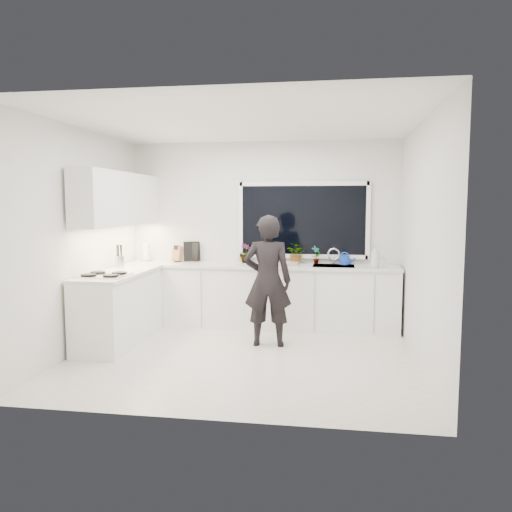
# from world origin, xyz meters

# --- Properties ---
(floor) EXTENTS (4.00, 3.50, 0.02)m
(floor) POSITION_xyz_m (0.00, 0.00, -0.01)
(floor) COLOR beige
(floor) RESTS_ON ground
(wall_back) EXTENTS (4.00, 0.02, 2.70)m
(wall_back) POSITION_xyz_m (0.00, 1.76, 1.35)
(wall_back) COLOR white
(wall_back) RESTS_ON ground
(wall_left) EXTENTS (0.02, 3.50, 2.70)m
(wall_left) POSITION_xyz_m (-2.01, 0.00, 1.35)
(wall_left) COLOR white
(wall_left) RESTS_ON ground
(wall_right) EXTENTS (0.02, 3.50, 2.70)m
(wall_right) POSITION_xyz_m (2.01, 0.00, 1.35)
(wall_right) COLOR white
(wall_right) RESTS_ON ground
(ceiling) EXTENTS (4.00, 3.50, 0.02)m
(ceiling) POSITION_xyz_m (0.00, 0.00, 2.71)
(ceiling) COLOR white
(ceiling) RESTS_ON wall_back
(window) EXTENTS (1.80, 0.02, 1.00)m
(window) POSITION_xyz_m (0.60, 1.73, 1.55)
(window) COLOR black
(window) RESTS_ON wall_back
(base_cabinets_back) EXTENTS (3.92, 0.58, 0.88)m
(base_cabinets_back) POSITION_xyz_m (0.00, 1.45, 0.44)
(base_cabinets_back) COLOR white
(base_cabinets_back) RESTS_ON floor
(base_cabinets_left) EXTENTS (0.58, 1.60, 0.88)m
(base_cabinets_left) POSITION_xyz_m (-1.67, 0.35, 0.44)
(base_cabinets_left) COLOR white
(base_cabinets_left) RESTS_ON floor
(countertop_back) EXTENTS (3.94, 0.62, 0.04)m
(countertop_back) POSITION_xyz_m (0.00, 1.44, 0.90)
(countertop_back) COLOR silver
(countertop_back) RESTS_ON base_cabinets_back
(countertop_left) EXTENTS (0.62, 1.60, 0.04)m
(countertop_left) POSITION_xyz_m (-1.67, 0.35, 0.90)
(countertop_left) COLOR silver
(countertop_left) RESTS_ON base_cabinets_left
(upper_cabinets) EXTENTS (0.34, 2.10, 0.70)m
(upper_cabinets) POSITION_xyz_m (-1.79, 0.70, 1.85)
(upper_cabinets) COLOR white
(upper_cabinets) RESTS_ON wall_left
(sink) EXTENTS (0.58, 0.42, 0.14)m
(sink) POSITION_xyz_m (1.05, 1.45, 0.87)
(sink) COLOR silver
(sink) RESTS_ON countertop_back
(faucet) EXTENTS (0.03, 0.03, 0.22)m
(faucet) POSITION_xyz_m (1.05, 1.65, 1.03)
(faucet) COLOR silver
(faucet) RESTS_ON countertop_back
(stovetop) EXTENTS (0.56, 0.48, 0.03)m
(stovetop) POSITION_xyz_m (-1.69, -0.00, 0.94)
(stovetop) COLOR black
(stovetop) RESTS_ON countertop_left
(person) EXTENTS (0.63, 0.43, 1.65)m
(person) POSITION_xyz_m (0.23, 0.52, 0.83)
(person) COLOR black
(person) RESTS_ON floor
(pizza_tray) EXTENTS (0.51, 0.38, 0.03)m
(pizza_tray) POSITION_xyz_m (0.32, 1.42, 0.94)
(pizza_tray) COLOR silver
(pizza_tray) RESTS_ON countertop_back
(pizza) EXTENTS (0.47, 0.33, 0.01)m
(pizza) POSITION_xyz_m (0.32, 1.42, 0.95)
(pizza) COLOR #B52E18
(pizza) RESTS_ON pizza_tray
(watering_can) EXTENTS (0.18, 0.18, 0.13)m
(watering_can) POSITION_xyz_m (1.21, 1.61, 0.98)
(watering_can) COLOR blue
(watering_can) RESTS_ON countertop_back
(paper_towel_roll) EXTENTS (0.14, 0.14, 0.26)m
(paper_towel_roll) POSITION_xyz_m (-1.75, 1.55, 1.05)
(paper_towel_roll) COLOR white
(paper_towel_roll) RESTS_ON countertop_back
(knife_block) EXTENTS (0.15, 0.13, 0.22)m
(knife_block) POSITION_xyz_m (-1.28, 1.59, 1.03)
(knife_block) COLOR #A2834B
(knife_block) RESTS_ON countertop_back
(utensil_crock) EXTENTS (0.17, 0.17, 0.16)m
(utensil_crock) POSITION_xyz_m (-1.85, 0.80, 1.00)
(utensil_crock) COLOR #B1B1B6
(utensil_crock) RESTS_ON countertop_left
(picture_frame_large) EXTENTS (0.21, 0.10, 0.28)m
(picture_frame_large) POSITION_xyz_m (-1.08, 1.69, 1.06)
(picture_frame_large) COLOR black
(picture_frame_large) RESTS_ON countertop_back
(picture_frame_small) EXTENTS (0.24, 0.12, 0.30)m
(picture_frame_small) POSITION_xyz_m (-1.08, 1.69, 1.07)
(picture_frame_small) COLOR black
(picture_frame_small) RESTS_ON countertop_back
(herb_plants) EXTENTS (1.23, 0.35, 0.30)m
(herb_plants) POSITION_xyz_m (0.33, 1.61, 1.06)
(herb_plants) COLOR #26662D
(herb_plants) RESTS_ON countertop_back
(soap_bottles) EXTENTS (0.23, 0.17, 0.32)m
(soap_bottles) POSITION_xyz_m (1.63, 1.30, 1.06)
(soap_bottles) COLOR #D8BF66
(soap_bottles) RESTS_ON countertop_back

